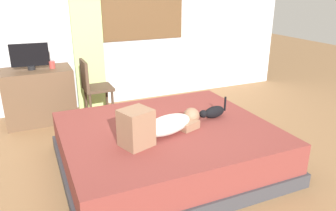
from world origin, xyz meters
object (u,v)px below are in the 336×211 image
Objects in this scene: desk at (40,96)px; cup at (52,65)px; cat at (213,112)px; tv_monitor at (30,56)px; chair_by_desk at (93,85)px; bed at (167,147)px; person_lying at (160,125)px.

cup is at bearing -6.01° from desk.
cat is 2.53m from tv_monitor.
chair_by_desk is (0.47, -0.25, -0.28)m from cup.
tv_monitor is at bearing 122.31° from bed.
cup is (-1.45, 1.79, 0.28)m from cat.
person_lying is 2.13m from cup.
bed is at bearing -63.62° from cup.
chair_by_desk is (0.69, -0.27, 0.14)m from desk.
bed is 2.10m from cup.
person_lying reaches higher than desk.
cat is 2.32m from cup.
chair_by_desk is at bearing -21.72° from desk.
chair_by_desk reaches higher than person_lying.
chair_by_desk is at bearing 105.23° from bed.
bed is 1.64m from chair_by_desk.
cat is at bearing -51.01° from cup.
tv_monitor is at bearing 133.34° from cat.
desk is at bearing 158.28° from chair_by_desk.
cat is (0.55, 0.02, 0.29)m from bed.
cup is (0.21, -0.02, 0.42)m from desk.
person_lying is at bearing -131.50° from bed.
person_lying is at bearing -63.09° from tv_monitor.
desk is at bearing 173.99° from cup.
desk is at bearing 115.77° from person_lying.
chair_by_desk is (-0.42, 1.56, 0.29)m from bed.
cat is at bearing 1.98° from bed.
cat is (0.70, 0.18, -0.05)m from person_lying.
cup is at bearing 152.11° from chair_by_desk.
bed is 2.29× the size of person_lying.
bed is at bearing -74.77° from chair_by_desk.
cat is 3.64× the size of cup.
tv_monitor reaches higher than chair_by_desk.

